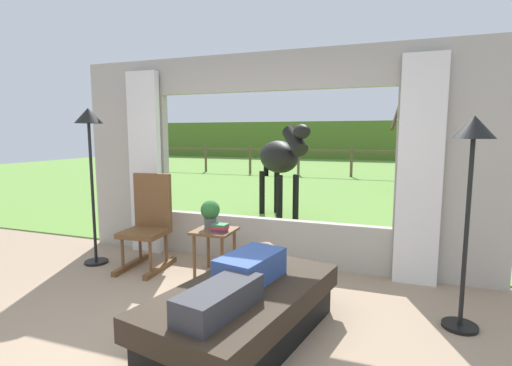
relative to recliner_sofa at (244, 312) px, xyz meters
name	(u,v)px	position (x,y,z in m)	size (l,w,h in m)	color
ground_plane	(170,361)	(-0.38, -0.46, -0.22)	(12.00, 12.00, 0.00)	gray
back_wall_with_window	(269,162)	(-0.38, 1.80, 1.03)	(5.20, 0.12, 2.55)	#ADA599
curtain_panel_left	(145,164)	(-2.07, 1.66, 0.98)	(0.44, 0.10, 2.40)	silver
curtain_panel_right	(420,172)	(1.31, 1.66, 0.98)	(0.44, 0.10, 2.40)	silver
outdoor_pasture_lawn	(353,175)	(-0.38, 12.70, -0.21)	(36.00, 21.68, 0.02)	olive
distant_hill_ridge	(369,140)	(-0.38, 22.54, 0.98)	(36.00, 2.00, 2.40)	#527028
recliner_sofa	(244,312)	(0.00, 0.00, 0.00)	(1.23, 1.85, 0.42)	black
reclining_person	(242,276)	(0.00, -0.05, 0.30)	(0.45, 1.43, 0.22)	#334C8C
rocking_chair	(149,222)	(-1.68, 1.14, 0.33)	(0.51, 0.71, 1.12)	brown
side_table	(215,238)	(-0.82, 1.17, 0.21)	(0.44, 0.44, 0.52)	brown
potted_plant	(210,212)	(-0.90, 1.23, 0.48)	(0.22, 0.22, 0.32)	#4C5156
book_stack	(220,228)	(-0.73, 1.11, 0.34)	(0.18, 0.15, 0.09)	#59336B
floor_lamp_left	(90,139)	(-2.38, 1.01, 1.31)	(0.32, 0.32, 1.90)	black
floor_lamp_right	(472,159)	(1.62, 0.75, 1.18)	(0.32, 0.32, 1.73)	black
horse	(280,158)	(-0.92, 4.16, 0.94)	(1.45, 1.60, 1.73)	black
pasture_tree	(415,143)	(1.60, 8.88, 1.12)	(1.36, 1.39, 2.67)	#4C3823
pasture_fence_line	(352,157)	(-0.38, 11.76, 0.53)	(16.10, 0.10, 1.10)	brown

